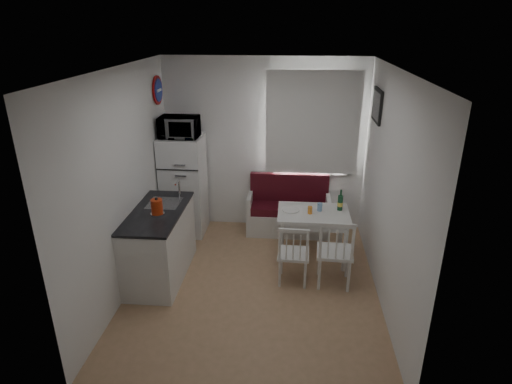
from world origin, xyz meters
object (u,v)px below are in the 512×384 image
at_px(wine_bottle, 340,200).
at_px(microwave, 179,127).
at_px(dining_table, 313,217).
at_px(kitchen_counter, 160,243).
at_px(chair_left, 294,249).
at_px(fridge, 184,185).
at_px(chair_right, 336,247).
at_px(kettle, 157,207).
at_px(bench, 288,214).

bearing_deg(wine_bottle, microwave, 166.81).
relative_size(dining_table, microwave, 1.73).
height_order(kitchen_counter, chair_left, kitchen_counter).
relative_size(fridge, microwave, 2.77).
bearing_deg(chair_right, chair_left, -178.39).
bearing_deg(chair_right, fridge, 150.95).
xyz_separation_m(dining_table, kettle, (-1.88, -0.69, 0.39)).
bearing_deg(chair_left, wine_bottle, 53.41).
distance_m(fridge, wine_bottle, 2.33).
height_order(bench, kettle, kettle).
distance_m(chair_left, chair_right, 0.50).
relative_size(kitchen_counter, bench, 1.05).
xyz_separation_m(dining_table, chair_left, (-0.25, -0.65, -0.12)).
distance_m(microwave, wine_bottle, 2.46).
relative_size(dining_table, wine_bottle, 3.26).
xyz_separation_m(dining_table, microwave, (-1.91, 0.63, 1.03)).
relative_size(bench, fridge, 0.83).
bearing_deg(microwave, dining_table, -18.25).
relative_size(kitchen_counter, microwave, 2.42).
distance_m(dining_table, kettle, 2.04).
bearing_deg(kettle, chair_right, 0.62).
distance_m(chair_left, fridge, 2.14).
relative_size(chair_left, wine_bottle, 1.51).
bearing_deg(microwave, fridge, 90.00).
height_order(chair_left, kettle, kettle).
xyz_separation_m(chair_left, microwave, (-1.66, 1.28, 1.16)).
xyz_separation_m(microwave, kettle, (0.03, -1.32, -0.65)).
bearing_deg(chair_left, fridge, 143.16).
xyz_separation_m(dining_table, chair_right, (0.25, -0.66, -0.06)).
distance_m(kitchen_counter, bench, 2.10).
bearing_deg(kettle, bench, 43.70).
height_order(chair_left, fridge, fridge).
distance_m(dining_table, wine_bottle, 0.43).
relative_size(dining_table, kettle, 4.29).
bearing_deg(dining_table, chair_left, -111.12).
bearing_deg(kettle, wine_bottle, 19.46).
xyz_separation_m(kitchen_counter, wine_bottle, (2.28, 0.67, 0.39)).
distance_m(bench, chair_left, 1.46).
relative_size(bench, chair_left, 2.88).
height_order(chair_left, wine_bottle, wine_bottle).
relative_size(bench, chair_right, 2.55).
relative_size(chair_left, microwave, 0.80).
distance_m(dining_table, chair_left, 0.71).
bearing_deg(chair_left, microwave, 144.22).
distance_m(bench, chair_right, 1.59).
bearing_deg(kitchen_counter, microwave, 89.06).
distance_m(kitchen_counter, wine_bottle, 2.41).
relative_size(kitchen_counter, wine_bottle, 4.58).
distance_m(dining_table, chair_right, 0.71).
xyz_separation_m(kettle, wine_bottle, (2.23, 0.79, -0.16)).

